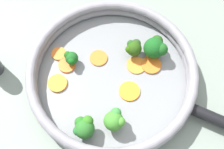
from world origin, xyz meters
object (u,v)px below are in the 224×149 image
at_px(broccoli_floret_1, 84,127).
at_px(broccoli_floret_3, 134,48).
at_px(broccoli_floret_2, 155,47).
at_px(broccoli_floret_4, 114,120).
at_px(carrot_slice_1, 67,65).
at_px(carrot_slice_2, 99,58).
at_px(carrot_slice_6, 129,91).
at_px(carrot_slice_0, 59,54).
at_px(skillet, 112,79).
at_px(carrot_slice_4, 136,65).
at_px(carrot_slice_5, 151,65).
at_px(broccoli_floret_0, 71,58).
at_px(carrot_slice_3, 57,83).

relative_size(broccoli_floret_1, broccoli_floret_3, 1.09).
relative_size(broccoli_floret_2, broccoli_floret_4, 1.03).
xyz_separation_m(carrot_slice_1, carrot_slice_2, (0.07, 0.01, -0.00)).
xyz_separation_m(carrot_slice_1, broccoli_floret_2, (0.20, 0.01, 0.03)).
bearing_deg(carrot_slice_6, broccoli_floret_1, -141.49).
bearing_deg(carrot_slice_6, carrot_slice_0, 145.22).
distance_m(carrot_slice_1, carrot_slice_2, 0.07).
bearing_deg(skillet, broccoli_floret_4, -92.24).
height_order(carrot_slice_2, broccoli_floret_4, broccoli_floret_4).
xyz_separation_m(carrot_slice_0, carrot_slice_6, (0.15, -0.11, -0.00)).
bearing_deg(carrot_slice_4, carrot_slice_0, 165.91).
relative_size(carrot_slice_5, broccoli_floret_0, 1.30).
height_order(skillet, broccoli_floret_2, broccoli_floret_2).
bearing_deg(carrot_slice_6, carrot_slice_2, 125.29).
xyz_separation_m(broccoli_floret_0, broccoli_floret_4, (0.08, -0.15, 0.01)).
bearing_deg(broccoli_floret_2, broccoli_floret_4, -123.52).
height_order(carrot_slice_1, broccoli_floret_0, broccoli_floret_0).
distance_m(carrot_slice_4, broccoli_floret_0, 0.15).
bearing_deg(broccoli_floret_3, carrot_slice_0, 175.80).
relative_size(broccoli_floret_1, broccoli_floret_4, 0.93).
relative_size(carrot_slice_0, carrot_slice_4, 0.78).
height_order(carrot_slice_4, carrot_slice_5, carrot_slice_5).
height_order(carrot_slice_5, broccoli_floret_2, broccoli_floret_2).
bearing_deg(broccoli_floret_4, skillet, 87.76).
bearing_deg(carrot_slice_2, broccoli_floret_1, -102.97).
distance_m(carrot_slice_2, broccoli_floret_2, 0.13).
bearing_deg(broccoli_floret_4, carrot_slice_1, 123.10).
bearing_deg(carrot_slice_4, broccoli_floret_4, -114.80).
height_order(carrot_slice_6, broccoli_floret_1, broccoli_floret_1).
height_order(carrot_slice_4, carrot_slice_6, carrot_slice_6).
xyz_separation_m(carrot_slice_5, broccoli_floret_1, (-0.16, -0.14, 0.03)).
bearing_deg(broccoli_floret_0, carrot_slice_4, -7.68).
xyz_separation_m(carrot_slice_5, broccoli_floret_4, (-0.10, -0.13, 0.03)).
relative_size(carrot_slice_1, broccoli_floret_2, 0.73).
height_order(carrot_slice_0, carrot_slice_5, same).
bearing_deg(broccoli_floret_1, carrot_slice_1, 102.49).
distance_m(skillet, broccoli_floret_0, 0.10).
relative_size(carrot_slice_3, broccoli_floret_3, 0.96).
xyz_separation_m(carrot_slice_6, broccoli_floret_3, (0.02, 0.09, 0.03)).
bearing_deg(carrot_slice_2, carrot_slice_0, 168.48).
xyz_separation_m(broccoli_floret_1, broccoli_floret_3, (0.12, 0.18, -0.00)).
height_order(broccoli_floret_0, broccoli_floret_2, broccoli_floret_2).
bearing_deg(carrot_slice_6, skillet, 133.21).
bearing_deg(carrot_slice_5, carrot_slice_2, 166.92).
bearing_deg(carrot_slice_5, broccoli_floret_1, -138.19).
distance_m(carrot_slice_6, broccoli_floret_1, 0.13).
bearing_deg(carrot_slice_0, carrot_slice_5, -12.41).
height_order(carrot_slice_1, broccoli_floret_2, broccoli_floret_2).
distance_m(skillet, carrot_slice_1, 0.11).
distance_m(carrot_slice_3, carrot_slice_4, 0.18).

